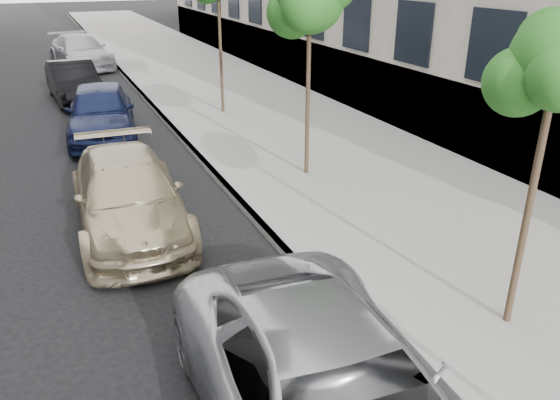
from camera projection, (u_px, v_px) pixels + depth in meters
sidewalk at (185, 67)px, 27.12m from camera, size 6.40×72.00×0.14m
curb at (121, 71)px, 25.98m from camera, size 0.15×72.00×0.14m
tree_near at (560, 59)px, 6.33m from camera, size 1.52×1.32×4.41m
suv at (128, 195)px, 10.52m from camera, size 2.18×4.94×1.41m
sedan_blue at (101, 111)px, 16.05m from camera, size 2.43×4.86×1.59m
sedan_black at (74, 82)px, 20.42m from camera, size 1.90×4.53×1.45m
sedan_rear at (81, 52)px, 26.95m from camera, size 3.01×5.70×1.58m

